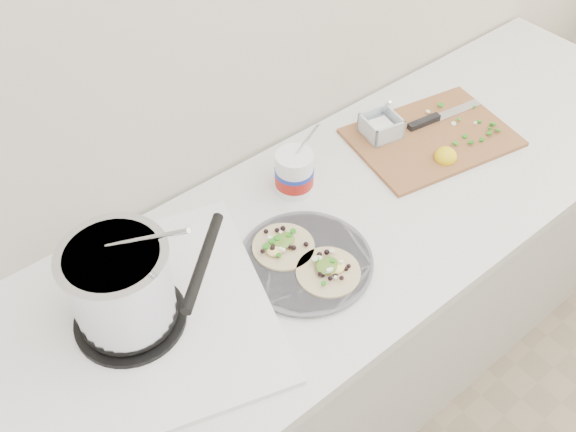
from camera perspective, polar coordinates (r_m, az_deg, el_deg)
counter at (r=1.93m, az=2.19°, el=-10.12°), size 2.44×0.66×0.90m
stove at (r=1.36m, az=-14.32°, el=-7.12°), size 0.72×0.69×0.28m
taco_plate at (r=1.48m, az=1.56°, el=-3.83°), size 0.32×0.32×0.04m
tub at (r=1.62m, az=0.66°, el=4.11°), size 0.10×0.10×0.22m
cutboard at (r=1.85m, az=12.34°, el=7.23°), size 0.49×0.38×0.07m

